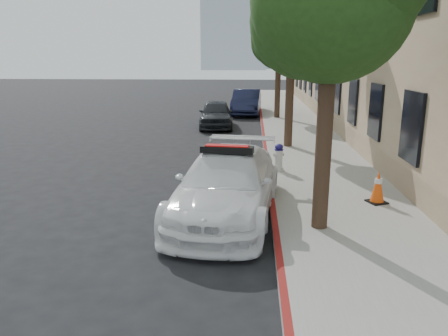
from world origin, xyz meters
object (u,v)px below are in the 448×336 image
police_car (227,184)px  parked_car_far (247,102)px  parked_car_mid (216,114)px  fire_hydrant (279,158)px  traffic_cone (378,187)px

police_car → parked_car_far: size_ratio=1.12×
police_car → parked_car_mid: police_car is taller
fire_hydrant → police_car: bearing=-134.8°
police_car → traffic_cone: 3.41m
parked_car_mid → police_car: bearing=-88.4°
police_car → traffic_cone: bearing=18.1°
police_car → fire_hydrant: size_ratio=6.41×
parked_car_mid → parked_car_far: 5.34m
police_car → parked_car_far: police_car is taller
parked_car_mid → traffic_cone: bearing=-72.7°
fire_hydrant → parked_car_mid: bearing=81.8°
parked_car_far → traffic_cone: bearing=-76.4°
fire_hydrant → traffic_cone: 3.42m
police_car → fire_hydrant: 3.66m
parked_car_far → traffic_cone: (3.20, -16.78, -0.23)m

